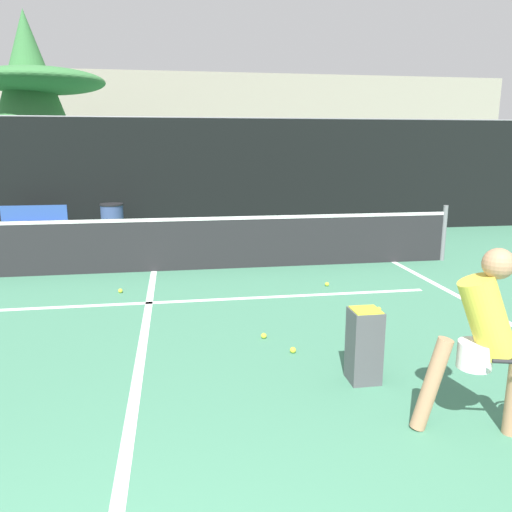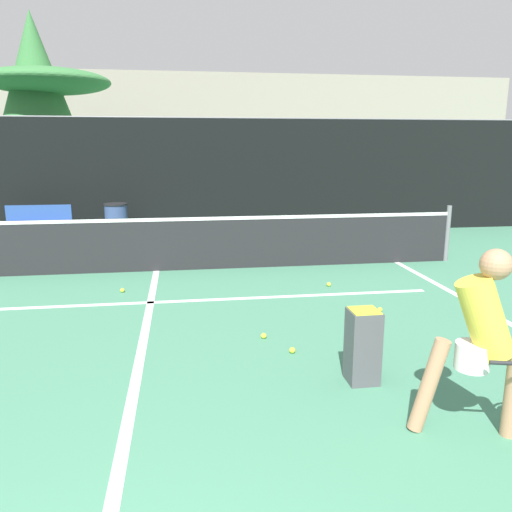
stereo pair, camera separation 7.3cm
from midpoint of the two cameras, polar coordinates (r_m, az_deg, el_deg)
The scene contains 17 objects.
court_service_line at distance 7.27m, azimuth -12.41°, elevation -5.25°, with size 8.25×0.10×0.01m, color white.
court_center_mark at distance 5.58m, azimuth -13.37°, elevation -10.86°, with size 0.10×7.29×0.01m, color white.
net at distance 8.93m, azimuth -11.96°, elevation 1.46°, with size 11.09×0.09×1.07m.
fence_back at distance 12.47m, azimuth -11.41°, elevation 8.78°, with size 24.00×0.06×2.85m.
player_practicing at distance 4.12m, azimuth 24.23°, elevation -8.13°, with size 1.09×0.72×1.47m.
tennis_ball_scattered_2 at distance 5.84m, azimuth 0.53°, elevation -9.10°, with size 0.07×0.07×0.07m, color #D1E033.
tennis_ball_scattered_3 at distance 7.85m, azimuth -15.50°, elevation -3.85°, with size 0.07×0.07×0.07m, color #D1E033.
tennis_ball_scattered_4 at distance 8.00m, azimuth 7.86°, elevation -3.20°, with size 0.07×0.07×0.07m, color #D1E033.
tennis_ball_scattered_6 at distance 5.47m, azimuth 3.85°, elevation -10.68°, with size 0.07×0.07×0.07m, color #D1E033.
tennis_ball_scattered_9 at distance 6.93m, azimuth 13.55°, elevation -5.93°, with size 0.07×0.07×0.07m, color #D1E033.
ball_hopper at distance 4.84m, azimuth 11.84°, elevation -9.78°, with size 0.28×0.28×0.71m.
courtside_bench at distance 12.32m, azimuth -24.20°, elevation 3.39°, with size 1.44×0.39×0.86m.
trash_bin at distance 12.04m, azimuth -16.24°, elevation 3.71°, with size 0.53×0.53×0.88m.
parked_car at distance 14.96m, azimuth -14.54°, elevation 5.97°, with size 1.84×4.35×1.36m.
tree_west at distance 20.77m, azimuth -24.72°, elevation 18.81°, with size 2.58×2.58×6.87m.
tree_mid at distance 20.58m, azimuth -23.45°, elevation 17.74°, with size 4.50×4.50×4.89m.
building_far at distance 26.93m, azimuth -10.47°, elevation 13.76°, with size 36.00×2.40×5.69m, color gray.
Camera 1 is at (0.42, -1.06, 2.19)m, focal length 35.00 mm.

